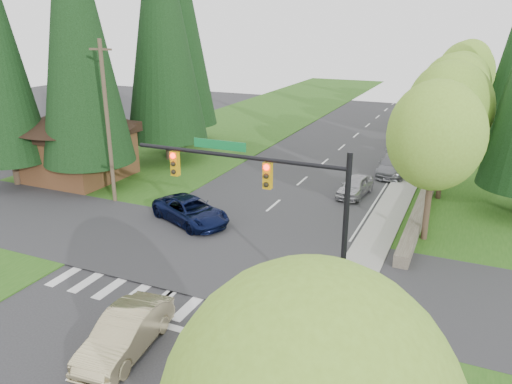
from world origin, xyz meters
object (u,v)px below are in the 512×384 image
Objects in this scene: sedan_champagne at (125,333)px; suv_navy at (191,211)px; parked_car_a at (355,186)px; parked_car_d at (413,127)px; parked_car_e at (407,123)px; parked_car_c at (407,144)px; parked_car_b at (392,165)px.

sedan_champagne is 0.87× the size of suv_navy.
parked_car_a is 0.90× the size of parked_car_d.
suv_navy is 32.86m from parked_car_e.
suv_navy reaches higher than parked_car_a.
parked_car_e is (3.40, 43.04, -0.12)m from sedan_champagne.
parked_car_c is at bearing 1.88° from suv_navy.
parked_car_a is at bearing -100.27° from parked_car_c.
parked_car_c is at bearing -85.58° from parked_car_e.
parked_car_c is at bearing 75.18° from sedan_champagne.
parked_car_b is 17.73m from parked_car_e.
sedan_champagne is at bearing -102.58° from parked_car_c.
parked_car_d is (-0.47, 14.92, 0.03)m from parked_car_b.
parked_car_c is at bearing 86.56° from parked_car_b.
suv_navy is at bearing -116.47° from parked_car_c.
suv_navy is 23.41m from parked_car_c.
suv_navy is 16.84m from parked_car_b.
parked_car_b is at bearing -95.32° from parked_car_d.
parked_car_c is 1.07× the size of parked_car_e.
suv_navy is 1.33× the size of parked_car_a.
sedan_champagne is 33.06m from parked_car_c.
parked_car_d is at bearing 8.11° from suv_navy.
parked_car_a is at bearing 73.63° from sedan_champagne.
parked_car_c is (0.00, 7.34, 0.05)m from parked_car_b.
parked_car_b is (8.86, 14.32, -0.01)m from suv_navy.
parked_car_c is (4.80, 32.71, 0.01)m from sedan_champagne.
parked_car_a reaches higher than parked_car_e.
sedan_champagne is at bearing -104.15° from parked_car_b.
suv_navy reaches higher than parked_car_e.
parked_car_d is (-0.47, 7.58, -0.02)m from parked_car_c.
suv_navy is at bearing -125.17° from parked_car_b.
parked_car_b is at bearing 72.82° from sedan_champagne.
parked_car_a is 20.82m from parked_car_d.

